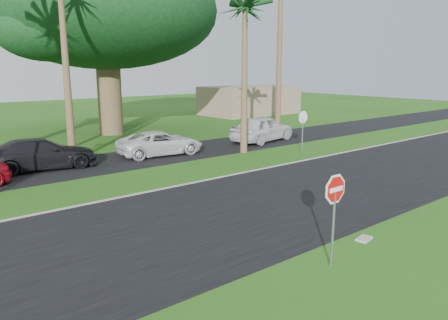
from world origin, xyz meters
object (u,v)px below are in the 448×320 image
stop_sign_near (335,202)px  stop_sign_far (303,123)px  car_dark (41,154)px  car_minivan (161,143)px  car_pickup (262,129)px

stop_sign_near → stop_sign_far: (11.50, 11.00, 0.00)m
car_dark → car_minivan: bearing=-87.6°
stop_sign_far → car_dark: bearing=-20.1°
car_dark → car_pickup: (14.48, -0.98, 0.11)m
stop_sign_near → stop_sign_far: same height
car_pickup → car_dark: bearing=75.9°
stop_sign_far → car_minivan: stop_sign_far is taller
car_dark → stop_sign_far: bearing=-102.2°
car_pickup → car_minivan: bearing=77.2°
stop_sign_far → car_pickup: (0.57, 4.10, -0.88)m
stop_sign_near → car_pickup: (12.07, 15.10, -0.88)m
car_dark → car_minivan: car_dark is taller
car_minivan → car_pickup: (7.91, -0.35, 0.20)m
stop_sign_near → stop_sign_far: 15.91m
car_dark → car_pickup: size_ratio=1.03×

